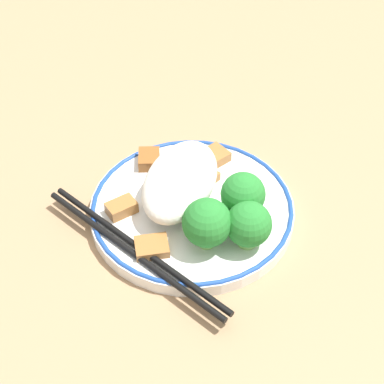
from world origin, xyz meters
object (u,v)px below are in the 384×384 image
(plate, at_px, (192,209))
(broccoli_back_center, at_px, (249,225))
(chopsticks, at_px, (135,250))
(broccoli_back_right, at_px, (244,193))
(broccoli_back_left, at_px, (207,223))

(plate, distance_m, broccoli_back_center, 0.08)
(broccoli_back_center, xyz_separation_m, chopsticks, (-0.05, 0.10, -0.02))
(broccoli_back_right, relative_size, chopsticks, 0.25)
(plate, bearing_deg, chopsticks, 157.34)
(plate, distance_m, chopsticks, 0.08)
(broccoli_back_right, distance_m, chopsticks, 0.12)
(plate, xyz_separation_m, broccoli_back_left, (-0.04, -0.03, 0.03))
(chopsticks, bearing_deg, plate, -22.66)
(plate, height_order, broccoli_back_center, broccoli_back_center)
(broccoli_back_right, bearing_deg, broccoli_back_left, 154.23)
(plate, relative_size, broccoli_back_center, 4.28)
(broccoli_back_left, relative_size, broccoli_back_center, 1.10)
(plate, distance_m, broccoli_back_left, 0.06)
(broccoli_back_left, height_order, chopsticks, broccoli_back_left)
(broccoli_back_center, distance_m, chopsticks, 0.11)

